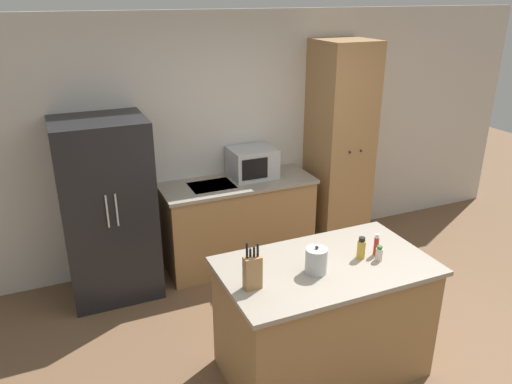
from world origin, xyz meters
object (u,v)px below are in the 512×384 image
Objects in this scene: spice_bottle_tall_dark at (379,254)px; kettle at (316,261)px; knife_block at (252,272)px; pantry_cabinet at (339,148)px; microwave at (252,163)px; refrigerator at (108,210)px; spice_bottle_amber_oil at (361,248)px; spice_bottle_short_red at (376,245)px.

spice_bottle_tall_dark is 0.51m from kettle.
knife_block is 1.63× the size of kettle.
microwave is (-1.01, 0.08, -0.06)m from pantry_cabinet.
refrigerator is 10.32× the size of spice_bottle_amber_oil.
refrigerator is 1.97m from knife_block.
microwave is 4.07× the size of spice_bottle_tall_dark.
kettle reaches higher than spice_bottle_amber_oil.
knife_block is 0.99m from spice_bottle_tall_dark.
microwave reaches higher than spice_bottle_short_red.
refrigerator is at bearing 133.43° from spice_bottle_short_red.
spice_bottle_short_red is (0.18, -1.91, -0.08)m from microwave.
spice_bottle_amber_oil is at bearing 3.14° from knife_block.
microwave is 1.99m from kettle.
pantry_cabinet is at bearing 62.32° from spice_bottle_amber_oil.
microwave is 2.24× the size of kettle.
microwave is at bearing 66.86° from knife_block.
refrigerator is 2.18m from kettle.
pantry_cabinet is 13.62× the size of spice_bottle_short_red.
spice_bottle_short_red reaches higher than spice_bottle_tall_dark.
kettle is (-0.54, -0.04, 0.01)m from spice_bottle_short_red.
knife_block is at bearing -176.86° from spice_bottle_amber_oil.
refrigerator is at bearing 131.22° from spice_bottle_amber_oil.
refrigerator reaches higher than kettle.
pantry_cabinet reaches higher than microwave.
pantry_cabinet is 11.10× the size of kettle.
pantry_cabinet reaches higher than refrigerator.
spice_bottle_short_red is 1.01× the size of spice_bottle_amber_oil.
refrigerator is 1.54m from microwave.
spice_bottle_amber_oil is 0.81× the size of kettle.
microwave is (1.52, 0.12, 0.22)m from refrigerator.
kettle is (-0.41, -0.04, 0.01)m from spice_bottle_amber_oil.
spice_bottle_short_red is (0.03, 0.08, 0.03)m from spice_bottle_tall_dark.
spice_bottle_amber_oil is at bearing -48.78° from refrigerator.
pantry_cabinet is at bearing -4.71° from microwave.
spice_bottle_tall_dark is 0.68× the size of spice_bottle_amber_oil.
spice_bottle_short_red is at bearing -114.35° from pantry_cabinet.
pantry_cabinet is 1.01m from microwave.
microwave reaches higher than kettle.
spice_bottle_short_red is at bearing 4.36° from kettle.
microwave is 2.00m from spice_bottle_tall_dark.
spice_bottle_amber_oil reaches higher than spice_bottle_tall_dark.
spice_bottle_short_red is (-0.83, -1.83, -0.14)m from pantry_cabinet.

